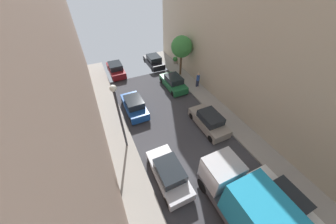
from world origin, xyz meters
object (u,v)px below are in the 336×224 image
Objects in this scene: parked_car_right_4 at (154,61)px; parked_car_left_3 at (169,173)px; parked_car_right_2 at (209,121)px; lamp_post at (118,110)px; street_tree_1 at (182,47)px; parked_car_right_1 at (282,200)px; potted_plant_2 at (175,60)px; parked_car_left_5 at (116,69)px; parked_car_right_3 at (173,82)px; parked_car_left_4 at (134,105)px; pedestrian at (198,80)px; delivery_truck at (253,213)px.

parked_car_left_3 is at bearing -108.13° from parked_car_right_4.
parked_car_right_2 is 0.73× the size of lamp_post.
parked_car_right_2 is 10.18m from street_tree_1.
parked_car_left_3 and parked_car_right_1 have the same top height.
lamp_post is (-7.30, 8.47, 3.18)m from parked_car_right_1.
lamp_post reaches higher than parked_car_right_1.
lamp_post reaches higher than street_tree_1.
parked_car_left_5 is at bearing 176.18° from potted_plant_2.
parked_car_right_1 is (5.40, -20.81, 0.00)m from parked_car_left_5.
parked_car_right_3 is 0.86× the size of street_tree_1.
parked_car_left_4 and parked_car_right_2 have the same top height.
potted_plant_2 is (3.06, 20.25, -0.05)m from parked_car_right_1.
street_tree_1 is at bearing -26.89° from parked_car_left_5.
street_tree_1 is 4.59m from potted_plant_2.
pedestrian is (2.61, -1.14, 0.35)m from parked_car_right_3.
parked_car_left_4 is 2.44× the size of pedestrian.
lamp_post reaches higher than parked_car_right_4.
delivery_truck is 3.84× the size of pedestrian.
pedestrian reaches higher than parked_car_left_5.
delivery_truck reaches higher than parked_car_right_2.
parked_car_left_5 and parked_car_right_2 have the same top height.
parked_car_left_4 is 8.09m from pedestrian.
street_tree_1 reaches higher than parked_car_left_3.
parked_car_left_3 is 1.00× the size of parked_car_right_4.
parked_car_right_4 is (0.00, 13.43, 0.00)m from parked_car_right_2.
pedestrian is 0.30× the size of lamp_post.
lamp_post is (-9.46, -8.51, 0.13)m from street_tree_1.
parked_car_left_3 is at bearing -64.71° from lamp_post.
parked_car_right_1 is 1.00× the size of parked_car_right_2.
parked_car_left_4 is at bearing -122.53° from parked_car_right_4.
parked_car_right_4 is 3.14m from potted_plant_2.
delivery_truck is at bearing -58.40° from parked_car_left_3.
parked_car_left_4 is at bearing -172.45° from pedestrian.
parked_car_left_3 is at bearing -117.84° from parked_car_right_3.
lamp_post is at bearing -98.75° from parked_car_left_5.
parked_car_right_3 is (0.00, 7.17, 0.00)m from parked_car_right_2.
street_tree_1 is at bearing 77.14° from parked_car_right_2.
delivery_truck reaches higher than parked_car_left_3.
parked_car_left_5 is at bearing -178.65° from parked_car_right_4.
pedestrian is 6.74m from potted_plant_2.
parked_car_left_3 is 14.95m from street_tree_1.
parked_car_left_4 and parked_car_right_4 have the same top height.
parked_car_right_1 is at bearing -66.59° from parked_car_left_4.
delivery_truck is at bearing -77.73° from parked_car_left_4.
parked_car_right_1 is at bearing -98.60° from potted_plant_2.
parked_car_right_4 is 0.64× the size of delivery_truck.
street_tree_1 reaches higher than delivery_truck.
parked_car_right_1 is 0.64× the size of delivery_truck.
delivery_truck is at bearing -61.32° from lamp_post.
parked_car_left_4 is 12.75m from delivery_truck.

